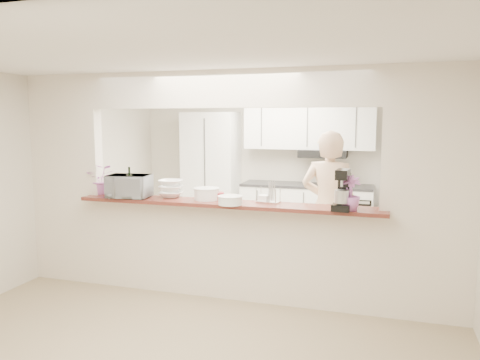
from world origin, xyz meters
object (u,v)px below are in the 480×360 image
at_px(stand_mixer, 343,192).
at_px(person, 329,208).
at_px(refrigerator, 412,195).
at_px(toaster_oven, 129,186).

distance_m(stand_mixer, person, 1.03).
bearing_deg(stand_mixer, person, 103.99).
bearing_deg(person, refrigerator, -112.84).
bearing_deg(stand_mixer, refrigerator, 74.00).
height_order(refrigerator, toaster_oven, refrigerator).
xyz_separation_m(refrigerator, person, (-1.03, -1.85, 0.07)).
distance_m(toaster_oven, stand_mixer, 2.40).
relative_size(toaster_oven, stand_mixer, 1.16).
height_order(refrigerator, stand_mixer, refrigerator).
relative_size(refrigerator, person, 0.92).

